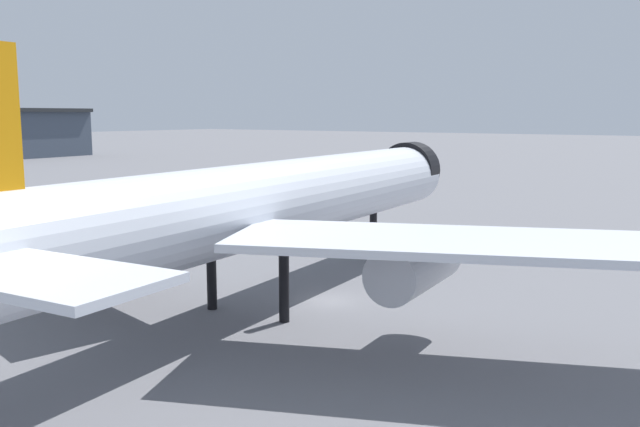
{
  "coord_description": "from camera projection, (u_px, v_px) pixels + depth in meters",
  "views": [
    {
      "loc": [
        -40.43,
        -27.38,
        13.73
      ],
      "look_at": [
        3.86,
        3.66,
        5.82
      ],
      "focal_mm": 37.84,
      "sensor_mm": 36.0,
      "label": 1
    }
  ],
  "objects": [
    {
      "name": "airliner_near_gate",
      "position": [
        265.0,
        205.0,
        47.62
      ],
      "size": [
        62.57,
        56.89,
        16.87
      ],
      "rotation": [
        0.0,
        0.0,
        0.1
      ],
      "color": "silver",
      "rests_on": "ground"
    },
    {
      "name": "baggage_tug_wing",
      "position": [
        117.0,
        223.0,
        80.21
      ],
      "size": [
        3.06,
        3.58,
        1.85
      ],
      "rotation": [
        0.0,
        0.0,
        5.21
      ],
      "color": "black",
      "rests_on": "ground"
    },
    {
      "name": "traffic_cone_near_nose",
      "position": [
        522.0,
        239.0,
        73.1
      ],
      "size": [
        0.6,
        0.6,
        0.75
      ],
      "primitive_type": "cone",
      "color": "#F2600C",
      "rests_on": "ground"
    },
    {
      "name": "ground",
      "position": [
        330.0,
        301.0,
        50.29
      ],
      "size": [
        900.0,
        900.0,
        0.0
      ],
      "primitive_type": "plane",
      "color": "slate"
    }
  ]
}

